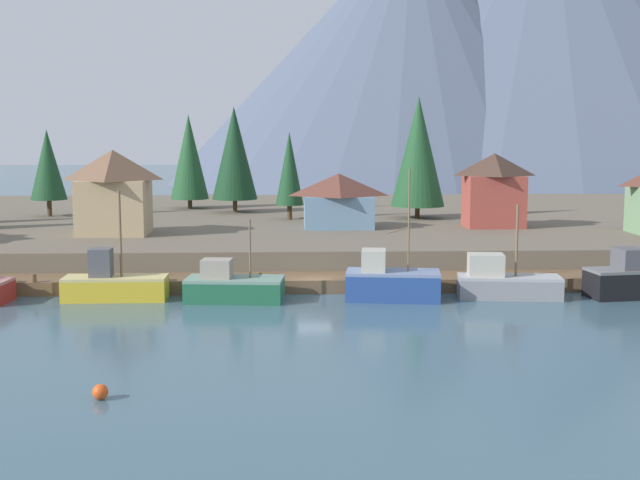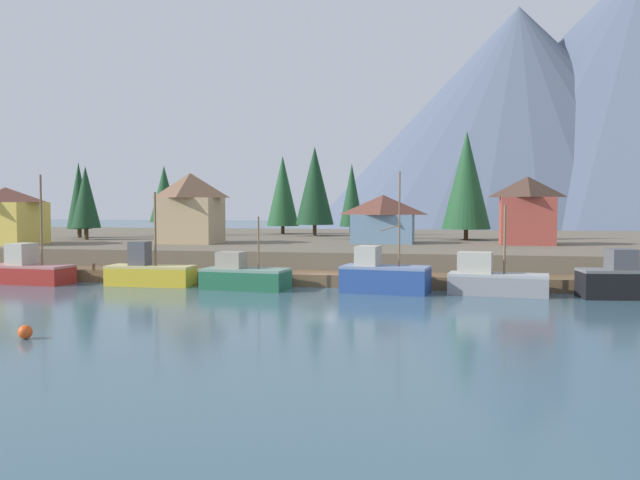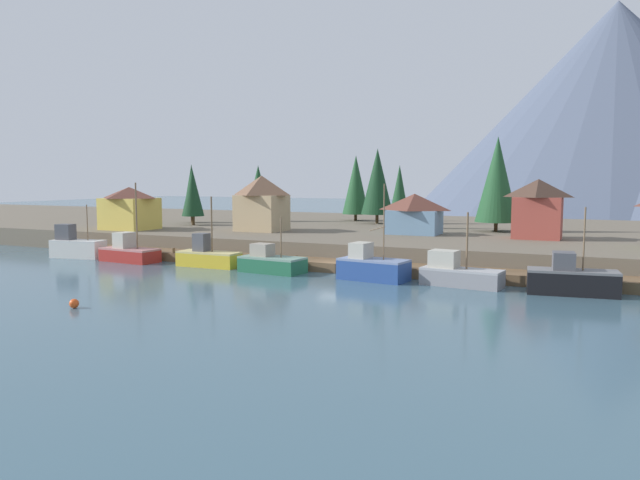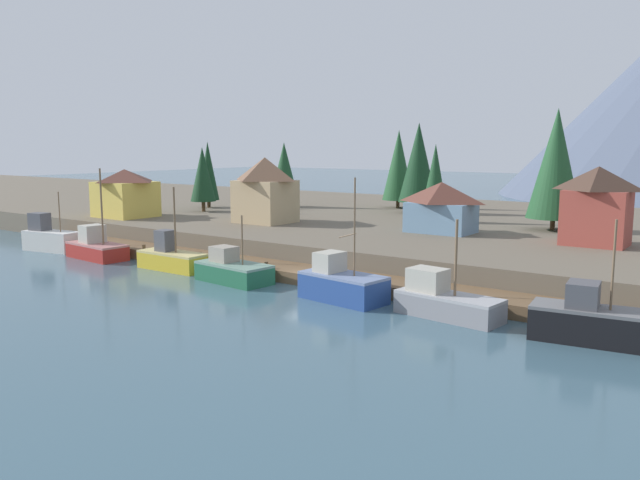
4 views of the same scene
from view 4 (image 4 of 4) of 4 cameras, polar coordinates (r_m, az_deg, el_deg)
The scene contains 21 objects.
ground_plane at distance 68.60m, azimuth 8.60°, elevation -1.57°, with size 400.00×400.00×1.00m, color #3D5B6B.
dock at distance 53.30m, azimuth -0.31°, elevation -3.27°, with size 80.00×4.00×1.60m.
shoreline_bank at distance 79.09m, azimuth 12.62°, elevation 0.93°, with size 400.00×56.00×2.50m, color #665B4C.
fishing_boat_white at distance 75.04m, azimuth -23.02°, elevation 0.15°, with size 6.78×3.47×6.46m.
fishing_boat_red at distance 68.20m, azimuth -19.40°, elevation -0.65°, with size 7.32×3.55×9.12m.
fishing_boat_yellow at distance 60.14m, azimuth -13.13°, elevation -1.59°, with size 7.10×2.53×7.65m.
fishing_boat_green at distance 53.81m, azimuth -7.81°, elevation -2.71°, with size 6.94×3.77×5.71m.
fishing_boat_blue at distance 46.96m, azimuth 1.95°, elevation -3.98°, with size 6.82×3.84×9.10m.
fishing_boat_grey at distance 43.35m, azimuth 11.10°, elevation -5.35°, with size 7.35×3.42×6.62m.
fishing_boat_black at distance 40.36m, azimuth 23.29°, elevation -6.73°, with size 7.38×3.54×7.25m.
house_blue at distance 66.17m, azimuth 10.80°, elevation 2.95°, with size 6.79×4.59×5.17m.
house_red at distance 61.58m, azimuth 23.55°, elevation 2.87°, with size 5.66×4.26×7.03m.
house_yellow at distance 83.03m, azimuth -17.05°, elevation 4.08°, with size 6.86×6.09×5.92m.
house_tan at distance 73.77m, azimuth -4.94°, elevation 4.55°, with size 6.30×5.56×7.50m.
conifer_near_left at distance 92.61m, azimuth -9.99°, elevation 6.12°, with size 3.02×3.02×9.41m.
conifer_near_right at distance 75.12m, azimuth 10.27°, elevation 5.59°, with size 2.88×2.88×9.04m.
conifer_mid_left at distance 92.38m, azimuth -3.23°, elevation 6.40°, with size 3.82×3.82×9.30m.
conifer_mid_right at distance 70.76m, azimuth 20.36°, elevation 6.43°, with size 5.61×5.61×12.66m.
conifer_back_right at distance 84.61m, azimuth 8.80°, elevation 6.88°, with size 5.05×5.05×11.80m.
conifer_centre at distance 91.49m, azimuth 7.04°, elevation 6.67°, with size 4.48×4.48×11.00m.
conifer_far_left at distance 87.10m, azimuth -10.46°, elevation 5.81°, with size 3.40×3.40×8.65m.
Camera 4 is at (30.77, -40.16, 11.35)m, focal length 35.73 mm.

